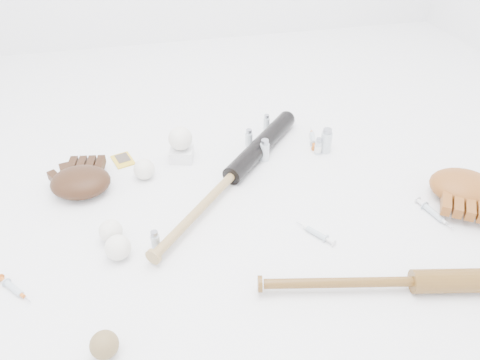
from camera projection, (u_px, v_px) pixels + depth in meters
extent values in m
plane|color=white|center=(257.00, 205.00, 1.49)|extent=(3.00, 3.00, 0.00)
cube|color=gold|center=(123.00, 160.00, 1.68)|extent=(0.09, 0.11, 0.01)
cube|color=white|center=(182.00, 154.00, 1.68)|extent=(0.10, 0.10, 0.04)
sphere|color=white|center=(180.00, 138.00, 1.64)|extent=(0.08, 0.08, 0.08)
sphere|color=white|center=(111.00, 231.00, 1.34)|extent=(0.07, 0.07, 0.07)
sphere|color=white|center=(144.00, 169.00, 1.58)|extent=(0.07, 0.07, 0.07)
sphere|color=white|center=(118.00, 248.00, 1.28)|extent=(0.07, 0.07, 0.07)
sphere|color=brown|center=(104.00, 345.00, 1.04)|extent=(0.07, 0.07, 0.07)
cylinder|color=silver|center=(267.00, 122.00, 1.85)|extent=(0.02, 0.02, 0.06)
cylinder|color=silver|center=(249.00, 138.00, 1.75)|extent=(0.03, 0.03, 0.07)
cylinder|color=silver|center=(265.00, 150.00, 1.66)|extent=(0.03, 0.03, 0.08)
cylinder|color=silver|center=(326.00, 140.00, 1.71)|extent=(0.04, 0.04, 0.09)
cylinder|color=silver|center=(155.00, 240.00, 1.31)|extent=(0.03, 0.03, 0.07)
cylinder|color=silver|center=(318.00, 146.00, 1.70)|extent=(0.02, 0.02, 0.07)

